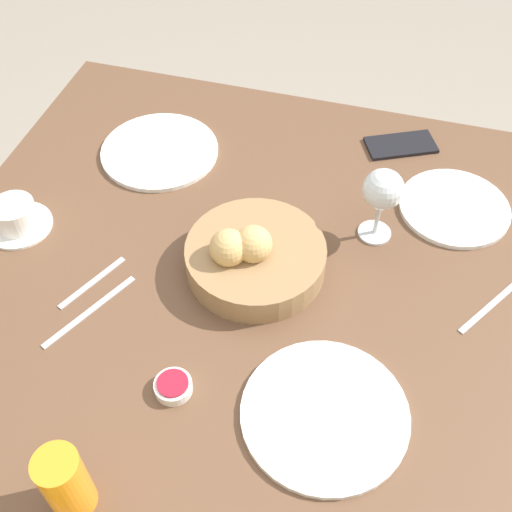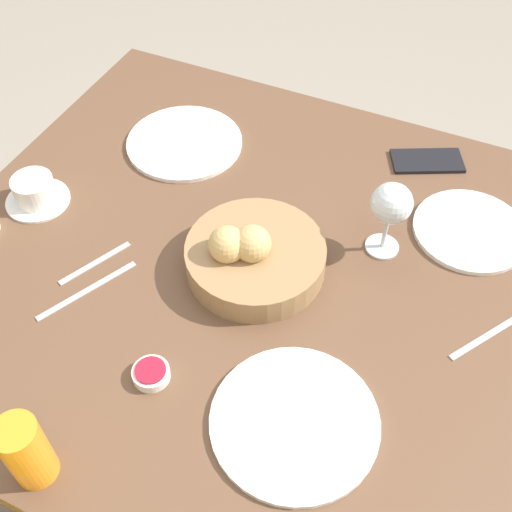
# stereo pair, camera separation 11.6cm
# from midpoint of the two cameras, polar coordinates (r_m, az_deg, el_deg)

# --- Properties ---
(ground_plane) EXTENTS (10.00, 10.00, 0.00)m
(ground_plane) POSITION_cam_midpoint_polar(r_m,az_deg,el_deg) (1.81, -1.72, -16.20)
(ground_plane) COLOR gray
(dining_table) EXTENTS (1.21, 1.07, 0.74)m
(dining_table) POSITION_cam_midpoint_polar(r_m,az_deg,el_deg) (1.25, -2.39, -3.93)
(dining_table) COLOR brown
(dining_table) RESTS_ON ground_plane
(bread_basket) EXTENTS (0.26, 0.26, 0.11)m
(bread_basket) POSITION_cam_midpoint_polar(r_m,az_deg,el_deg) (1.16, -3.06, -0.11)
(bread_basket) COLOR #99754C
(bread_basket) RESTS_ON dining_table
(plate_near_left) EXTENTS (0.22, 0.22, 0.01)m
(plate_near_left) POSITION_cam_midpoint_polar(r_m,az_deg,el_deg) (1.32, 14.85, 4.05)
(plate_near_left) COLOR white
(plate_near_left) RESTS_ON dining_table
(plate_near_right) EXTENTS (0.25, 0.25, 0.01)m
(plate_near_right) POSITION_cam_midpoint_polar(r_m,az_deg,el_deg) (1.43, -10.89, 9.04)
(plate_near_right) COLOR white
(plate_near_right) RESTS_ON dining_table
(plate_far_center) EXTENTS (0.26, 0.26, 0.01)m
(plate_far_center) POSITION_cam_midpoint_polar(r_m,az_deg,el_deg) (1.02, 2.80, -14.08)
(plate_far_center) COLOR white
(plate_far_center) RESTS_ON dining_table
(juice_glass) EXTENTS (0.06, 0.06, 0.13)m
(juice_glass) POSITION_cam_midpoint_polar(r_m,az_deg,el_deg) (0.96, -20.13, -18.66)
(juice_glass) COLOR orange
(juice_glass) RESTS_ON dining_table
(wine_glass) EXTENTS (0.08, 0.08, 0.16)m
(wine_glass) POSITION_cam_midpoint_polar(r_m,az_deg,el_deg) (1.17, 8.44, 5.54)
(wine_glass) COLOR silver
(wine_glass) RESTS_ON dining_table
(coffee_cup) EXTENTS (0.13, 0.13, 0.06)m
(coffee_cup) POSITION_cam_midpoint_polar(r_m,az_deg,el_deg) (1.34, -22.92, 3.07)
(coffee_cup) COLOR white
(coffee_cup) RESTS_ON dining_table
(jam_bowl_berry) EXTENTS (0.06, 0.06, 0.02)m
(jam_bowl_berry) POSITION_cam_midpoint_polar(r_m,az_deg,el_deg) (1.05, -10.60, -11.52)
(jam_bowl_berry) COLOR white
(jam_bowl_berry) RESTS_ON dining_table
(fork_silver) EXTENTS (0.12, 0.17, 0.00)m
(fork_silver) POSITION_cam_midpoint_polar(r_m,az_deg,el_deg) (1.19, 17.94, -4.04)
(fork_silver) COLOR #B7B7BC
(fork_silver) RESTS_ON dining_table
(knife_silver) EXTENTS (0.10, 0.18, 0.00)m
(knife_silver) POSITION_cam_midpoint_polar(r_m,az_deg,el_deg) (1.17, -17.34, -4.89)
(knife_silver) COLOR #B7B7BC
(knife_silver) RESTS_ON dining_table
(spoon_coffee) EXTENTS (0.07, 0.14, 0.00)m
(spoon_coffee) POSITION_cam_midpoint_polar(r_m,az_deg,el_deg) (1.21, -17.03, -2.43)
(spoon_coffee) COLOR #B7B7BC
(spoon_coffee) RESTS_ON dining_table
(cell_phone) EXTENTS (0.17, 0.13, 0.01)m
(cell_phone) POSITION_cam_midpoint_polar(r_m,az_deg,el_deg) (1.45, 10.50, 9.57)
(cell_phone) COLOR black
(cell_phone) RESTS_ON dining_table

